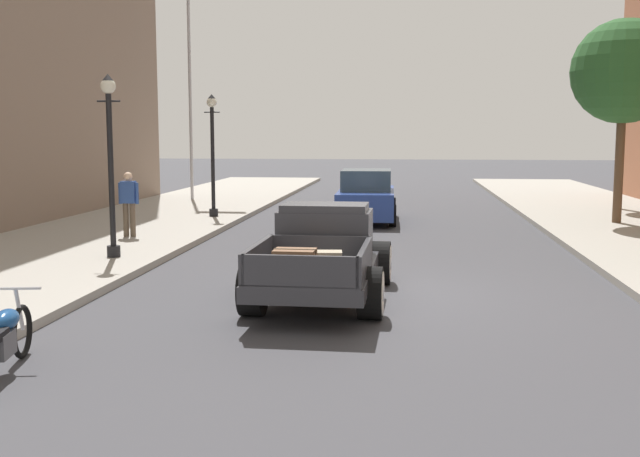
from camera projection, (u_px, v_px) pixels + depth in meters
ground_plane at (366, 293)px, 13.21m from camera, size 140.00×140.00×0.00m
hotrod_truck_gunmetal at (324, 252)px, 12.91m from camera, size 2.26×4.97×1.58m
motorcycle_parked at (1, 339)px, 8.60m from camera, size 0.67×2.10×0.93m
car_background_blue at (366, 197)px, 23.84m from camera, size 1.94×4.34×1.65m
pedestrian_sidewalk_left at (129, 200)px, 19.21m from camera, size 0.53×0.22×1.65m
street_lamp_near at (110, 152)px, 15.87m from camera, size 0.50×0.32×3.85m
street_lamp_far at (213, 146)px, 23.80m from camera, size 0.50×0.32×3.85m
flagpole at (195, 57)px, 29.67m from camera, size 1.74×0.16×9.16m
street_tree_second at (624, 72)px, 21.84m from camera, size 3.02×3.02×5.92m
street_tree_third at (623, 81)px, 26.07m from camera, size 2.37×2.37×5.68m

